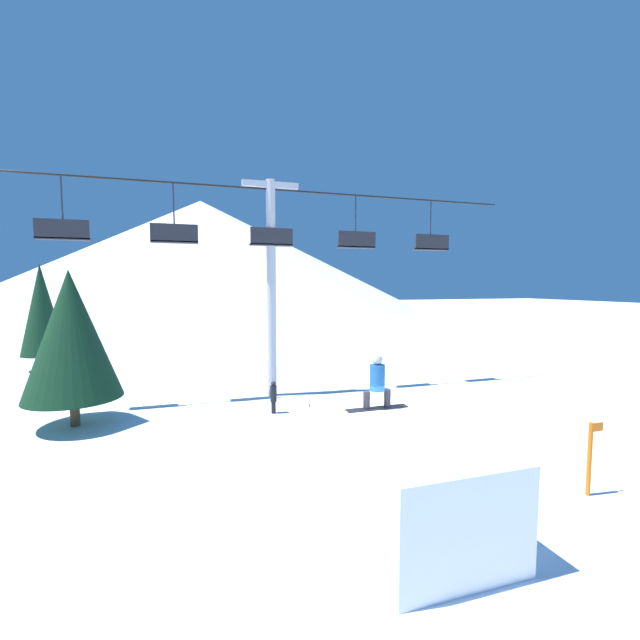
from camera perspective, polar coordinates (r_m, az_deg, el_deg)
name	(u,v)px	position (r m, az deg, el deg)	size (l,w,h in m)	color
ground_plane	(377,497)	(10.69, 7.59, -22.32)	(220.00, 220.00, 0.00)	white
mountain_ridge	(202,255)	(91.38, -15.51, 8.36)	(87.14, 87.14, 21.65)	silver
snow_ramp	(400,474)	(9.52, 10.57, -19.49)	(2.54, 4.66, 1.92)	white
snowboarder	(377,382)	(10.24, 7.64, -8.22)	(1.54, 0.36, 1.30)	black
chairlift	(271,261)	(18.55, -6.51, 7.76)	(22.92, 0.44, 9.26)	#B2B2B7
pine_tree_near	(71,334)	(16.74, -30.26, -1.68)	(3.14, 3.14, 5.37)	#4C3823
pine_tree_far	(42,310)	(28.63, -33.12, 1.17)	(2.30, 2.30, 6.04)	#4C3823
trail_marker	(590,457)	(12.02, 32.32, -15.15)	(0.41, 0.10, 1.71)	orange
distant_skier	(273,396)	(16.44, -6.22, -10.02)	(0.24, 0.24, 1.23)	black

